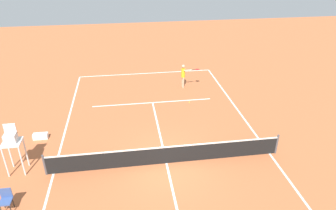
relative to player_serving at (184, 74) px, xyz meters
name	(u,v)px	position (x,y,z in m)	size (l,w,h in m)	color
ground_plane	(166,163)	(2.50, 8.56, -1.04)	(60.00, 60.00, 0.00)	#B76038
court_lines	(166,163)	(2.50, 8.56, -1.04)	(10.54, 23.47, 0.01)	white
tennis_net	(166,155)	(2.50, 8.56, -0.54)	(11.14, 0.10, 1.07)	#4C4C51
player_serving	(184,74)	(0.00, 0.00, 0.00)	(1.30, 0.49, 1.74)	#D8A884
tennis_ball	(189,102)	(0.09, 2.49, -1.00)	(0.07, 0.07, 0.07)	#CCE033
umpire_chair	(12,142)	(9.31, 8.10, 0.57)	(0.80, 0.80, 2.41)	silver
courtside_chair_near	(6,199)	(9.08, 10.52, -0.50)	(0.44, 0.46, 0.95)	#262626
equipment_bag	(41,136)	(8.90, 5.47, -0.89)	(0.76, 0.32, 0.30)	white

